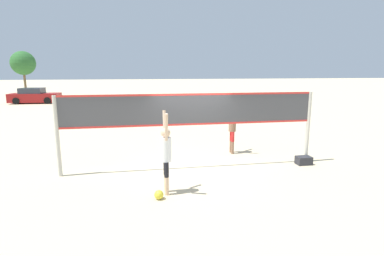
% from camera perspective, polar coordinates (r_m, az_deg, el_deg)
% --- Properties ---
extents(ground_plane, '(200.00, 200.00, 0.00)m').
position_cam_1_polar(ground_plane, '(9.94, 0.00, -7.68)').
color(ground_plane, beige).
extents(volleyball_net, '(8.28, 0.12, 2.46)m').
position_cam_1_polar(volleyball_net, '(9.53, 0.00, 2.46)').
color(volleyball_net, beige).
rests_on(volleyball_net, ground_plane).
extents(player_spiker, '(0.28, 0.71, 2.16)m').
position_cam_1_polar(player_spiker, '(7.69, -5.01, -4.45)').
color(player_spiker, beige).
rests_on(player_spiker, ground_plane).
extents(player_blocker, '(0.28, 0.70, 2.13)m').
position_cam_1_polar(player_blocker, '(11.56, 7.68, 0.62)').
color(player_blocker, '#8C664C').
rests_on(player_blocker, ground_plane).
extents(volleyball, '(0.23, 0.23, 0.23)m').
position_cam_1_polar(volleyball, '(7.70, -6.33, -12.53)').
color(volleyball, yellow).
rests_on(volleyball, ground_plane).
extents(gear_bag, '(0.50, 0.35, 0.28)m').
position_cam_1_polar(gear_bag, '(10.99, 20.51, -5.80)').
color(gear_bag, '#2D2D33').
rests_on(gear_bag, ground_plane).
extents(parked_car_near, '(4.59, 2.08, 1.49)m').
position_cam_1_polar(parked_car_near, '(33.09, -27.80, 5.36)').
color(parked_car_near, maroon).
rests_on(parked_car_near, ground_plane).
extents(tree_left_cluster, '(2.87, 2.87, 5.47)m').
position_cam_1_polar(tree_left_cluster, '(42.51, -29.50, 10.69)').
color(tree_left_cluster, brown).
rests_on(tree_left_cluster, ground_plane).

